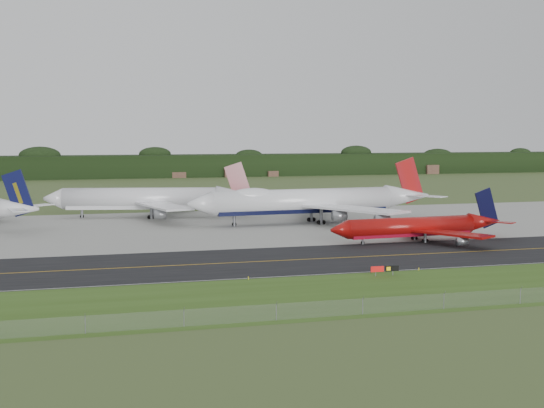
{
  "coord_description": "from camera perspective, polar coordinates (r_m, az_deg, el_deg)",
  "views": [
    {
      "loc": [
        -56.12,
        -140.34,
        24.21
      ],
      "look_at": [
        -11.2,
        22.0,
        8.29
      ],
      "focal_mm": 50.0,
      "sensor_mm": 36.0,
      "label": 1
    }
  ],
  "objects": [
    {
      "name": "ground",
      "position": [
        153.07,
        6.26,
        -3.73
      ],
      "size": [
        600.0,
        600.0,
        0.0
      ],
      "primitive_type": "plane",
      "color": "#3B5226",
      "rests_on": "ground"
    },
    {
      "name": "grass_verge",
      "position": [
        121.79,
        12.4,
        -6.19
      ],
      "size": [
        400.0,
        30.0,
        0.01
      ],
      "primitive_type": "cube",
      "color": "#325117",
      "rests_on": "ground"
    },
    {
      "name": "taxiway",
      "position": [
        149.41,
        6.83,
        -3.96
      ],
      "size": [
        400.0,
        32.0,
        0.02
      ],
      "primitive_type": "cube",
      "color": "black",
      "rests_on": "ground"
    },
    {
      "name": "apron",
      "position": [
        200.87,
        0.87,
        -1.52
      ],
      "size": [
        400.0,
        78.0,
        0.01
      ],
      "primitive_type": "cube",
      "color": "gray",
      "rests_on": "ground"
    },
    {
      "name": "taxiway_centreline",
      "position": [
        149.41,
        6.83,
        -3.95
      ],
      "size": [
        400.0,
        0.4,
        0.0
      ],
      "primitive_type": "cube",
      "color": "#CB9113",
      "rests_on": "taxiway"
    },
    {
      "name": "taxiway_edge_line",
      "position": [
        135.41,
        9.33,
        -4.96
      ],
      "size": [
        400.0,
        0.25,
        0.0
      ],
      "primitive_type": "cube",
      "color": "silver",
      "rests_on": "taxiway"
    },
    {
      "name": "perimeter_fence",
      "position": [
        110.5,
        15.58,
        -6.87
      ],
      "size": [
        320.0,
        0.1,
        320.0
      ],
      "color": "slate",
      "rests_on": "ground"
    },
    {
      "name": "horizon_treeline",
      "position": [
        418.31,
        -7.75,
        2.78
      ],
      "size": [
        700.0,
        25.0,
        12.0
      ],
      "color": "black",
      "rests_on": "ground"
    },
    {
      "name": "jet_ba_747",
      "position": [
        202.43,
        2.96,
        0.21
      ],
      "size": [
        69.38,
        57.37,
        17.44
      ],
      "color": "white",
      "rests_on": "ground"
    },
    {
      "name": "jet_red_737",
      "position": [
        172.19,
        11.05,
        -1.7
      ],
      "size": [
        43.06,
        35.01,
        11.62
      ],
      "color": "#930C0A",
      "rests_on": "ground"
    },
    {
      "name": "jet_star_tail",
      "position": [
        218.17,
        -9.06,
        0.36
      ],
      "size": [
        60.04,
        49.46,
        15.92
      ],
      "color": "silver",
      "rests_on": "ground"
    },
    {
      "name": "taxiway_sign",
      "position": [
        130.08,
        8.49,
        -4.86
      ],
      "size": [
        5.04,
        0.27,
        1.68
      ],
      "color": "slate",
      "rests_on": "ground"
    },
    {
      "name": "edge_marker_left",
      "position": [
        125.63,
        -1.78,
        -5.6
      ],
      "size": [
        0.16,
        0.16,
        0.5
      ],
      "primitive_type": "cylinder",
      "color": "yellow",
      "rests_on": "ground"
    },
    {
      "name": "edge_marker_center",
      "position": [
        136.15,
        10.99,
        -4.84
      ],
      "size": [
        0.16,
        0.16,
        0.5
      ],
      "primitive_type": "cylinder",
      "color": "yellow",
      "rests_on": "ground"
    }
  ]
}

